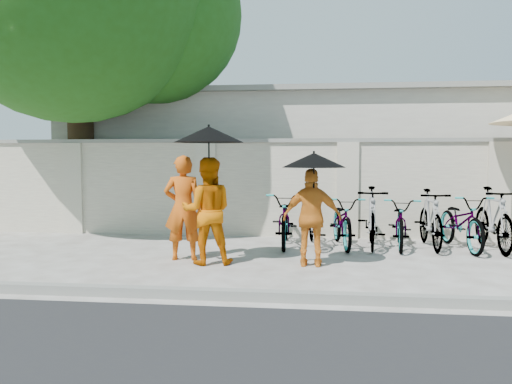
# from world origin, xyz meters

# --- Properties ---
(ground) EXTENTS (80.00, 80.00, 0.00)m
(ground) POSITION_xyz_m (0.00, 0.00, 0.00)
(ground) COLOR #B4B0AB
(kerb) EXTENTS (40.00, 0.16, 0.12)m
(kerb) POSITION_xyz_m (0.00, -1.70, 0.06)
(kerb) COLOR slate
(kerb) RESTS_ON ground
(compound_wall) EXTENTS (20.00, 0.30, 2.00)m
(compound_wall) POSITION_xyz_m (1.00, 3.20, 1.00)
(compound_wall) COLOR beige
(compound_wall) RESTS_ON ground
(building_behind) EXTENTS (14.00, 6.00, 3.20)m
(building_behind) POSITION_xyz_m (2.00, 7.00, 1.60)
(building_behind) COLOR beige
(building_behind) RESTS_ON ground
(monk_left) EXTENTS (0.68, 0.50, 1.72)m
(monk_left) POSITION_xyz_m (-0.83, 0.51, 0.86)
(monk_left) COLOR #C8500E
(monk_left) RESTS_ON ground
(monk_center) EXTENTS (0.92, 0.77, 1.69)m
(monk_center) POSITION_xyz_m (-0.36, 0.24, 0.84)
(monk_center) COLOR #C75D03
(monk_center) RESTS_ON ground
(parasol_center) EXTENTS (1.08, 1.08, 1.21)m
(parasol_center) POSITION_xyz_m (-0.31, 0.16, 2.04)
(parasol_center) COLOR black
(parasol_center) RESTS_ON ground
(monk_right) EXTENTS (0.90, 0.39, 1.52)m
(monk_right) POSITION_xyz_m (1.28, 0.25, 0.76)
(monk_right) COLOR orange
(monk_right) RESTS_ON ground
(parasol_right) EXTENTS (0.97, 0.97, 0.90)m
(parasol_right) POSITION_xyz_m (1.30, 0.17, 1.65)
(parasol_right) COLOR black
(parasol_right) RESTS_ON ground
(bike_0) EXTENTS (0.74, 1.97, 1.03)m
(bike_0) POSITION_xyz_m (0.78, 2.00, 0.51)
(bike_0) COLOR gray
(bike_0) RESTS_ON ground
(bike_1) EXTENTS (0.62, 1.68, 0.98)m
(bike_1) POSITION_xyz_m (1.31, 1.99, 0.49)
(bike_1) COLOR gray
(bike_1) RESTS_ON ground
(bike_2) EXTENTS (0.83, 1.89, 0.96)m
(bike_2) POSITION_xyz_m (1.85, 2.00, 0.48)
(bike_2) COLOR gray
(bike_2) RESTS_ON ground
(bike_3) EXTENTS (0.69, 1.93, 1.14)m
(bike_3) POSITION_xyz_m (2.39, 2.00, 0.57)
(bike_3) COLOR gray
(bike_3) RESTS_ON ground
(bike_4) EXTENTS (0.87, 1.88, 0.95)m
(bike_4) POSITION_xyz_m (2.92, 2.01, 0.47)
(bike_4) COLOR gray
(bike_4) RESTS_ON ground
(bike_5) EXTENTS (0.53, 1.83, 1.09)m
(bike_5) POSITION_xyz_m (3.46, 2.05, 0.55)
(bike_5) COLOR gray
(bike_5) RESTS_ON ground
(bike_6) EXTENTS (0.88, 1.99, 1.01)m
(bike_6) POSITION_xyz_m (3.99, 1.98, 0.51)
(bike_6) COLOR gray
(bike_6) RESTS_ON ground
(bike_7) EXTENTS (0.54, 1.91, 1.15)m
(bike_7) POSITION_xyz_m (4.53, 1.94, 0.57)
(bike_7) COLOR gray
(bike_7) RESTS_ON ground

